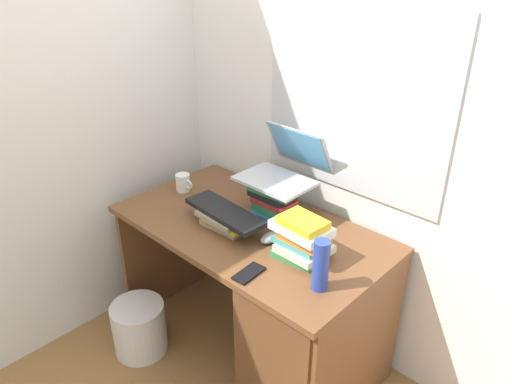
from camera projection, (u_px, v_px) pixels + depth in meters
ground_plane at (251, 344)px, 2.54m from camera, size 6.00×6.00×0.00m
wall_back at (310, 86)px, 2.20m from camera, size 6.00×0.06×2.60m
wall_left at (136, 72)px, 2.44m from camera, size 0.05×6.00×2.60m
desk at (297, 317)px, 2.15m from camera, size 1.27×0.70×0.73m
book_stack_tall at (275, 199)px, 2.24m from camera, size 0.24×0.19×0.18m
book_stack_keyboard_riser at (226, 219)px, 2.19m from camera, size 0.24×0.18×0.07m
book_stack_side at (302, 238)px, 1.95m from camera, size 0.24×0.19×0.19m
laptop at (285, 166)px, 2.22m from camera, size 0.34×0.35×0.23m
keyboard at (225, 212)px, 2.17m from camera, size 0.43×0.17×0.02m
computer_mouse at (270, 238)px, 2.09m from camera, size 0.06×0.10×0.04m
mug at (183, 183)px, 2.51m from camera, size 0.11×0.07×0.09m
water_bottle at (321, 265)px, 1.76m from camera, size 0.06×0.06×0.21m
cell_phone at (249, 273)px, 1.88m from camera, size 0.08×0.14×0.01m
wastebasket at (139, 328)px, 2.45m from camera, size 0.27×0.27×0.28m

